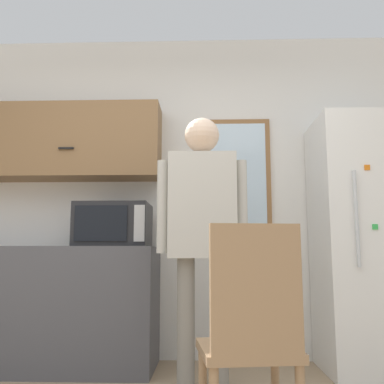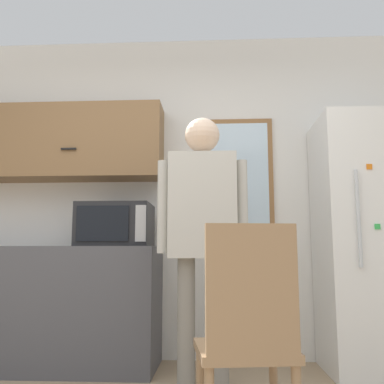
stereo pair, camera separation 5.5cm
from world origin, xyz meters
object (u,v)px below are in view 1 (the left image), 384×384
microwave (114,225)px  person (202,219)px  chair (251,331)px  refrigerator (370,242)px

microwave → person: person is taller
microwave → chair: (0.89, -1.34, -0.54)m
refrigerator → person: bearing=-158.5°
microwave → person: size_ratio=0.31×
person → refrigerator: 1.33m
refrigerator → chair: bearing=-127.4°
microwave → person: (0.67, -0.49, 0.00)m
refrigerator → chair: (-1.02, -1.33, -0.41)m
person → refrigerator: size_ratio=0.93×
microwave → refrigerator: refrigerator is taller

